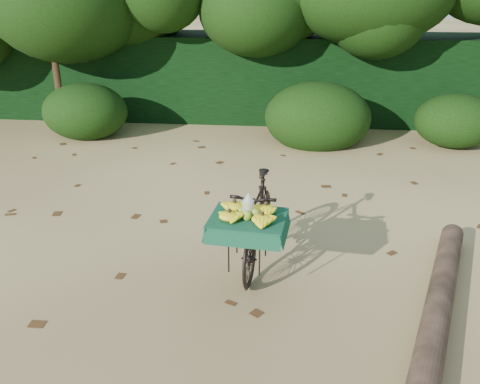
# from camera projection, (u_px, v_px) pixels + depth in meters

# --- Properties ---
(ground) EXTENTS (80.00, 80.00, 0.00)m
(ground) POSITION_uv_depth(u_px,v_px,m) (199.00, 249.00, 5.87)
(ground) COLOR #D5BD71
(ground) RESTS_ON ground
(vendor_bicycle) EXTENTS (0.76, 1.76, 0.99)m
(vendor_bicycle) POSITION_uv_depth(u_px,v_px,m) (258.00, 221.00, 5.39)
(vendor_bicycle) COLOR black
(vendor_bicycle) RESTS_ON ground
(fallen_log) EXTENTS (1.36, 3.25, 0.24)m
(fallen_log) POSITION_uv_depth(u_px,v_px,m) (437.00, 311.00, 4.56)
(fallen_log) COLOR brown
(fallen_log) RESTS_ON ground
(hedge_backdrop) EXTENTS (26.00, 1.80, 1.80)m
(hedge_backdrop) POSITION_uv_depth(u_px,v_px,m) (247.00, 76.00, 11.31)
(hedge_backdrop) COLOR black
(hedge_backdrop) RESTS_ON ground
(tree_row) EXTENTS (14.50, 2.00, 4.00)m
(tree_row) POSITION_uv_depth(u_px,v_px,m) (212.00, 27.00, 10.21)
(tree_row) COLOR black
(tree_row) RESTS_ON ground
(bush_clumps) EXTENTS (8.80, 1.70, 0.90)m
(bush_clumps) POSITION_uv_depth(u_px,v_px,m) (264.00, 119.00, 9.60)
(bush_clumps) COLOR black
(bush_clumps) RESTS_ON ground
(leaf_litter) EXTENTS (7.00, 7.30, 0.01)m
(leaf_litter) POSITION_uv_depth(u_px,v_px,m) (208.00, 224.00, 6.46)
(leaf_litter) COLOR #4A2C13
(leaf_litter) RESTS_ON ground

